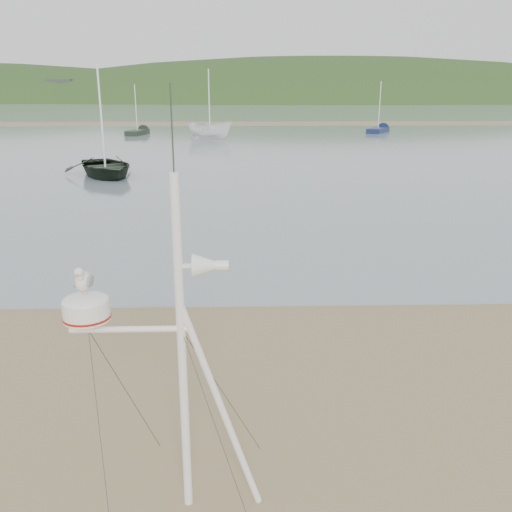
{
  "coord_description": "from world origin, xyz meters",
  "views": [
    {
      "loc": [
        1.39,
        -7.01,
        4.56
      ],
      "look_at": [
        1.62,
        1.0,
        2.09
      ],
      "focal_mm": 38.0,
      "sensor_mm": 36.0,
      "label": 1
    }
  ],
  "objects_px": {
    "mast_rig": "(179,421)",
    "boat_dark": "(102,128)",
    "boat_white": "(209,115)",
    "sailboat_dark_mid": "(141,131)",
    "sailboat_blue_far": "(381,129)"
  },
  "relations": [
    {
      "from": "boat_dark",
      "to": "sailboat_dark_mid",
      "type": "relative_size",
      "value": 0.93
    },
    {
      "from": "sailboat_dark_mid",
      "to": "sailboat_blue_far",
      "type": "relative_size",
      "value": 0.96
    },
    {
      "from": "mast_rig",
      "to": "sailboat_dark_mid",
      "type": "bearing_deg",
      "value": 100.31
    },
    {
      "from": "sailboat_dark_mid",
      "to": "sailboat_blue_far",
      "type": "bearing_deg",
      "value": 5.05
    },
    {
      "from": "mast_rig",
      "to": "boat_dark",
      "type": "bearing_deg",
      "value": 105.16
    },
    {
      "from": "boat_dark",
      "to": "sailboat_blue_far",
      "type": "bearing_deg",
      "value": 26.58
    },
    {
      "from": "mast_rig",
      "to": "sailboat_dark_mid",
      "type": "xyz_separation_m",
      "value": [
        -9.83,
        54.03,
        -0.81
      ]
    },
    {
      "from": "mast_rig",
      "to": "boat_dark",
      "type": "xyz_separation_m",
      "value": [
        -6.64,
        24.49,
        1.51
      ]
    },
    {
      "from": "boat_white",
      "to": "sailboat_dark_mid",
      "type": "xyz_separation_m",
      "value": [
        -7.67,
        7.46,
        -1.96
      ]
    },
    {
      "from": "boat_white",
      "to": "sailboat_blue_far",
      "type": "relative_size",
      "value": 0.77
    },
    {
      "from": "mast_rig",
      "to": "sailboat_blue_far",
      "type": "height_order",
      "value": "sailboat_blue_far"
    },
    {
      "from": "sailboat_dark_mid",
      "to": "boat_white",
      "type": "bearing_deg",
      "value": -44.19
    },
    {
      "from": "mast_rig",
      "to": "boat_white",
      "type": "height_order",
      "value": "mast_rig"
    },
    {
      "from": "boat_dark",
      "to": "boat_white",
      "type": "relative_size",
      "value": 1.16
    },
    {
      "from": "boat_dark",
      "to": "sailboat_blue_far",
      "type": "distance_m",
      "value": 39.41
    }
  ]
}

